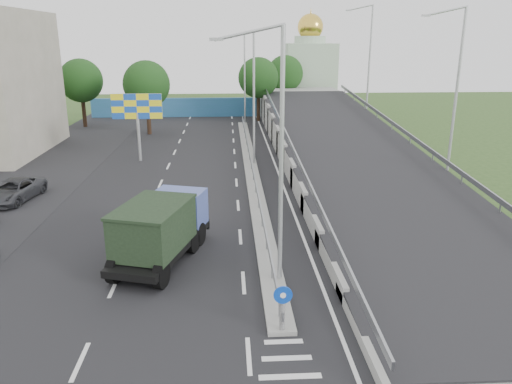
{
  "coord_description": "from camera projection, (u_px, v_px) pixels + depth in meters",
  "views": [
    {
      "loc": [
        -1.75,
        -12.66,
        9.75
      ],
      "look_at": [
        -0.36,
        11.67,
        2.2
      ],
      "focal_mm": 35.0,
      "sensor_mm": 36.0,
      "label": 1
    }
  ],
  "objects": [
    {
      "name": "ground",
      "position": [
        290.0,
        375.0,
        15.05
      ],
      "size": [
        160.0,
        160.0,
        0.0
      ],
      "primitive_type": "plane",
      "color": "#2D4C1E",
      "rests_on": "ground"
    },
    {
      "name": "tree_left_mid",
      "position": [
        147.0,
        84.0,
        51.12
      ],
      "size": [
        4.8,
        4.8,
        7.6
      ],
      "color": "black",
      "rests_on": "ground"
    },
    {
      "name": "tree_left_far",
      "position": [
        81.0,
        81.0,
        55.46
      ],
      "size": [
        4.8,
        4.8,
        7.6
      ],
      "color": "black",
      "rests_on": "ground"
    },
    {
      "name": "median_guardrail",
      "position": [
        251.0,
        162.0,
        37.72
      ],
      "size": [
        0.09,
        44.0,
        0.71
      ],
      "color": "gray",
      "rests_on": "median"
    },
    {
      "name": "sign_bollard",
      "position": [
        283.0,
        308.0,
        16.82
      ],
      "size": [
        0.64,
        0.23,
        1.67
      ],
      "color": "black",
      "rests_on": "median"
    },
    {
      "name": "lamp_post_near",
      "position": [
        277.0,
        146.0,
        19.06
      ],
      "size": [
        2.74,
        0.18,
        10.08
      ],
      "color": "#B2B5B7",
      "rests_on": "median"
    },
    {
      "name": "parked_car_c",
      "position": [
        14.0,
        191.0,
        30.99
      ],
      "size": [
        2.97,
        5.06,
        1.32
      ],
      "primitive_type": "imported",
      "rotation": [
        0.0,
        0.0,
        -0.17
      ],
      "color": "#36373B",
      "rests_on": "ground"
    },
    {
      "name": "tree_ramp_far",
      "position": [
        285.0,
        74.0,
        66.3
      ],
      "size": [
        4.8,
        4.8,
        7.6
      ],
      "color": "black",
      "rests_on": "ground"
    },
    {
      "name": "tree_median_far",
      "position": [
        258.0,
        78.0,
        59.41
      ],
      "size": [
        4.8,
        4.8,
        7.6
      ],
      "color": "black",
      "rests_on": "ground"
    },
    {
      "name": "road_surface",
      "position": [
        210.0,
        187.0,
        33.96
      ],
      "size": [
        26.0,
        90.0,
        0.04
      ],
      "primitive_type": "cube",
      "color": "black",
      "rests_on": "ground"
    },
    {
      "name": "billboard",
      "position": [
        137.0,
        110.0,
        40.03
      ],
      "size": [
        4.0,
        0.24,
        5.5
      ],
      "color": "#B2B5B7",
      "rests_on": "ground"
    },
    {
      "name": "lamp_post_far",
      "position": [
        243.0,
        74.0,
        57.21
      ],
      "size": [
        2.74,
        0.18,
        10.08
      ],
      "color": "#B2B5B7",
      "rests_on": "median"
    },
    {
      "name": "parking_strip",
      "position": [
        15.0,
        191.0,
        33.26
      ],
      "size": [
        8.0,
        90.0,
        0.05
      ],
      "primitive_type": "cube",
      "color": "black",
      "rests_on": "ground"
    },
    {
      "name": "median",
      "position": [
        251.0,
        170.0,
        37.91
      ],
      "size": [
        1.0,
        44.0,
        0.2
      ],
      "primitive_type": "cube",
      "color": "gray",
      "rests_on": "ground"
    },
    {
      "name": "blue_wall",
      "position": [
        210.0,
        107.0,
        64.07
      ],
      "size": [
        30.0,
        0.5,
        2.4
      ],
      "primitive_type": "cube",
      "color": "#26678E",
      "rests_on": "ground"
    },
    {
      "name": "dump_truck",
      "position": [
        162.0,
        227.0,
        22.48
      ],
      "size": [
        4.16,
        6.98,
        2.9
      ],
      "rotation": [
        0.0,
        0.0,
        -0.29
      ],
      "color": "black",
      "rests_on": "ground"
    },
    {
      "name": "lamp_post_mid",
      "position": [
        251.0,
        92.0,
        38.14
      ],
      "size": [
        2.74,
        0.18,
        10.08
      ],
      "color": "#B2B5B7",
      "rests_on": "median"
    },
    {
      "name": "church",
      "position": [
        309.0,
        70.0,
        71.25
      ],
      "size": [
        7.0,
        7.0,
        13.8
      ],
      "color": "#B2CCAD",
      "rests_on": "ground"
    },
    {
      "name": "overpass_ramp",
      "position": [
        350.0,
        148.0,
        37.83
      ],
      "size": [
        10.0,
        50.0,
        3.5
      ],
      "color": "gray",
      "rests_on": "ground"
    }
  ]
}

